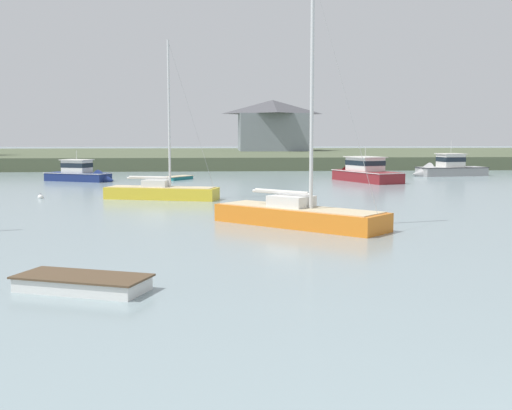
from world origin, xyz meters
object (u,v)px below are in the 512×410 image
(cruiser_maroon, at_px, (361,175))
(sailboat_orange, at_px, (298,221))
(dinghy_white, at_px, (83,285))
(mooring_buoy_white, at_px, (41,197))
(cruiser_navy, at_px, (83,176))
(sailboat_yellow, at_px, (161,195))
(dinghy_teal, at_px, (179,178))
(cruiser_grey, at_px, (444,171))

(cruiser_maroon, height_order, sailboat_orange, sailboat_orange)
(dinghy_white, bearing_deg, mooring_buoy_white, 106.76)
(cruiser_navy, height_order, sailboat_orange, sailboat_orange)
(sailboat_yellow, height_order, mooring_buoy_white, sailboat_yellow)
(cruiser_maroon, bearing_deg, cruiser_navy, 176.79)
(cruiser_maroon, bearing_deg, dinghy_teal, 170.57)
(cruiser_maroon, distance_m, sailboat_yellow, 21.12)
(dinghy_teal, bearing_deg, mooring_buoy_white, -115.85)
(cruiser_grey, xyz_separation_m, sailboat_yellow, (-25.10, -20.29, -0.23))
(cruiser_navy, relative_size, mooring_buoy_white, 15.93)
(mooring_buoy_white, bearing_deg, cruiser_grey, 30.72)
(dinghy_white, distance_m, sailboat_orange, 13.01)
(dinghy_teal, relative_size, cruiser_grey, 0.39)
(dinghy_teal, relative_size, mooring_buoy_white, 7.24)
(dinghy_white, distance_m, sailboat_yellow, 22.96)
(cruiser_maroon, height_order, sailboat_yellow, sailboat_yellow)
(dinghy_white, distance_m, cruiser_maroon, 40.39)
(dinghy_teal, xyz_separation_m, sailboat_yellow, (-0.21, -16.73, 0.11))
(sailboat_yellow, relative_size, mooring_buoy_white, 24.34)
(cruiser_navy, bearing_deg, mooring_buoy_white, -89.14)
(dinghy_white, height_order, mooring_buoy_white, dinghy_white)
(cruiser_grey, xyz_separation_m, mooring_buoy_white, (-32.54, -19.34, -0.39))
(dinghy_teal, distance_m, cruiser_navy, 7.97)
(dinghy_teal, relative_size, cruiser_maroon, 0.36)
(cruiser_grey, height_order, mooring_buoy_white, cruiser_grey)
(cruiser_navy, bearing_deg, cruiser_maroon, -3.21)
(cruiser_maroon, relative_size, sailboat_yellow, 0.83)
(dinghy_teal, height_order, dinghy_white, dinghy_white)
(dinghy_teal, bearing_deg, cruiser_maroon, -9.43)
(cruiser_grey, bearing_deg, cruiser_navy, -171.64)
(dinghy_white, relative_size, sailboat_orange, 0.33)
(cruiser_grey, bearing_deg, dinghy_white, -120.37)
(dinghy_teal, height_order, cruiser_navy, cruiser_navy)
(cruiser_grey, distance_m, mooring_buoy_white, 37.86)
(dinghy_white, height_order, sailboat_yellow, sailboat_yellow)
(cruiser_maroon, bearing_deg, dinghy_white, -113.18)
(dinghy_teal, height_order, sailboat_orange, sailboat_orange)
(sailboat_orange, xyz_separation_m, mooring_buoy_white, (-14.18, 12.93, -0.17))
(cruiser_navy, height_order, cruiser_maroon, cruiser_maroon)
(dinghy_white, xyz_separation_m, mooring_buoy_white, (-7.20, 23.91, -0.07))
(cruiser_navy, distance_m, cruiser_maroon, 23.35)
(dinghy_white, bearing_deg, cruiser_grey, 59.63)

